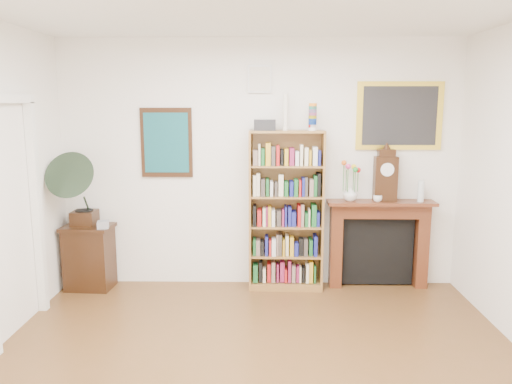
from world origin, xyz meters
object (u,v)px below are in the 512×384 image
Objects in this scene: flower_vase at (350,194)px; bookshelf at (286,202)px; bottle_left at (421,191)px; fireplace at (378,237)px; teacup at (378,198)px; side_cabinet at (90,257)px; gramophone at (78,185)px; bottle_right at (420,192)px; cd_stack at (103,225)px; mantel_clock at (385,176)px.

bookshelf is at bearing -177.56° from flower_vase.
flower_vase is at bearing 177.33° from bottle_left.
bottle_left is at bearing -10.77° from fireplace.
teacup is (0.30, -0.05, -0.05)m from flower_vase.
gramophone is (-0.05, -0.09, 0.85)m from side_cabinet.
gramophone is 4.25× the size of bottle_right.
bottle_left reaches higher than fireplace.
bottle_right is (3.78, 0.20, -0.10)m from gramophone.
flower_vase is at bearing 3.30° from gramophone.
side_cabinet is at bearing 152.61° from cd_stack.
bottle_right is (3.73, 0.11, 0.74)m from side_cabinet.
fireplace is 9.99× the size of cd_stack.
bottle_left is at bearing 4.54° from side_cabinet.
fireplace is at bearing 6.07° from side_cabinet.
flower_vase is (-0.39, -0.00, -0.19)m from mantel_clock.
fireplace is 4.99× the size of bottle_left.
side_cabinet is at bearing -177.53° from fireplace.
bottle_left reaches higher than flower_vase.
teacup is 0.50m from bottle_right.
mantel_clock is 3.44× the size of flower_vase.
bookshelf is at bearing 3.54° from gramophone.
mantel_clock reaches higher than flower_vase.
bottle_right is at bearing 3.37° from bookshelf.
fireplace reaches higher than cd_stack.
bottle_right is (0.49, 0.08, 0.06)m from teacup.
flower_vase is (2.94, 0.08, 0.73)m from side_cabinet.
gramophone is at bearing -114.28° from side_cabinet.
flower_vase is at bearing 5.41° from side_cabinet.
cd_stack is 3.54m from bottle_right.
side_cabinet is 3.46m from mantel_clock.
side_cabinet is at bearing -177.73° from bookshelf.
gramophone reaches higher than cd_stack.
cd_stack is at bearing -176.33° from mantel_clock.
mantel_clock is at bearing 3.50° from cd_stack.
flower_vase reaches higher than fireplace.
bookshelf reaches higher than teacup.
gramophone is 1.47× the size of mantel_clock.
bottle_left is at bearing 1.89° from teacup.
mantel_clock is 0.43m from flower_vase.
side_cabinet is (-2.23, -0.05, -0.64)m from bookshelf.
side_cabinet is 3.31m from teacup.
mantel_clock is at bearing 2.99° from gramophone.
bottle_left is (3.51, 0.15, 0.36)m from cd_stack.
flower_vase is (2.99, 0.17, -0.12)m from gramophone.
gramophone is 7.08× the size of cd_stack.
fireplace is (3.29, 0.12, 0.22)m from side_cabinet.
gramophone is 5.06× the size of flower_vase.
flower_vase is at bearing -177.81° from bottle_right.
cd_stack is at bearing -176.08° from flower_vase.
bookshelf is 10.35× the size of bottle_right.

